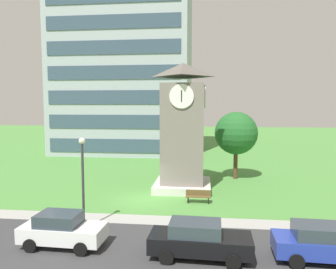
{
  "coord_description": "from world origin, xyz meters",
  "views": [
    {
      "loc": [
        4.39,
        -23.0,
        7.03
      ],
      "look_at": [
        1.35,
        4.33,
        4.47
      ],
      "focal_mm": 34.37,
      "sensor_mm": 36.0,
      "label": 1
    }
  ],
  "objects_px": {
    "clock_tower": "(183,134)",
    "park_bench": "(198,196)",
    "tree_by_building": "(236,133)",
    "parked_car_white": "(62,229)",
    "street_lamp": "(83,172)",
    "parked_car_blue": "(323,243)",
    "parked_car_black": "(199,239)"
  },
  "relations": [
    {
      "from": "clock_tower",
      "to": "park_bench",
      "type": "bearing_deg",
      "value": -69.55
    },
    {
      "from": "tree_by_building",
      "to": "parked_car_white",
      "type": "relative_size",
      "value": 1.52
    },
    {
      "from": "park_bench",
      "to": "tree_by_building",
      "type": "bearing_deg",
      "value": 66.98
    },
    {
      "from": "street_lamp",
      "to": "parked_car_blue",
      "type": "bearing_deg",
      "value": -11.61
    },
    {
      "from": "clock_tower",
      "to": "street_lamp",
      "type": "height_order",
      "value": "clock_tower"
    },
    {
      "from": "parked_car_white",
      "to": "street_lamp",
      "type": "bearing_deg",
      "value": 84.19
    },
    {
      "from": "street_lamp",
      "to": "parked_car_white",
      "type": "distance_m",
      "value": 3.33
    },
    {
      "from": "clock_tower",
      "to": "tree_by_building",
      "type": "relative_size",
      "value": 1.63
    },
    {
      "from": "clock_tower",
      "to": "tree_by_building",
      "type": "bearing_deg",
      "value": 42.38
    },
    {
      "from": "clock_tower",
      "to": "street_lamp",
      "type": "distance_m",
      "value": 10.65
    },
    {
      "from": "tree_by_building",
      "to": "park_bench",
      "type": "bearing_deg",
      "value": -113.02
    },
    {
      "from": "clock_tower",
      "to": "street_lamp",
      "type": "xyz_separation_m",
      "value": [
        -5.0,
        -9.31,
        -1.36
      ]
    },
    {
      "from": "parked_car_black",
      "to": "parked_car_blue",
      "type": "xyz_separation_m",
      "value": [
        5.52,
        0.23,
        -0.0
      ]
    },
    {
      "from": "clock_tower",
      "to": "tree_by_building",
      "type": "distance_m",
      "value": 6.42
    },
    {
      "from": "parked_car_blue",
      "to": "tree_by_building",
      "type": "bearing_deg",
      "value": 98.2
    },
    {
      "from": "parked_car_white",
      "to": "parked_car_blue",
      "type": "height_order",
      "value": "same"
    },
    {
      "from": "park_bench",
      "to": "parked_car_blue",
      "type": "bearing_deg",
      "value": -55.0
    },
    {
      "from": "park_bench",
      "to": "parked_car_black",
      "type": "distance_m",
      "value": 8.39
    },
    {
      "from": "parked_car_blue",
      "to": "parked_car_black",
      "type": "bearing_deg",
      "value": -177.61
    },
    {
      "from": "clock_tower",
      "to": "parked_car_white",
      "type": "relative_size",
      "value": 2.49
    },
    {
      "from": "clock_tower",
      "to": "parked_car_blue",
      "type": "xyz_separation_m",
      "value": [
        7.06,
        -11.78,
        -3.78
      ]
    },
    {
      "from": "clock_tower",
      "to": "parked_car_blue",
      "type": "bearing_deg",
      "value": -59.07
    },
    {
      "from": "clock_tower",
      "to": "street_lamp",
      "type": "bearing_deg",
      "value": -118.23
    },
    {
      "from": "park_bench",
      "to": "parked_car_black",
      "type": "height_order",
      "value": "parked_car_black"
    },
    {
      "from": "park_bench",
      "to": "street_lamp",
      "type": "relative_size",
      "value": 0.35
    },
    {
      "from": "parked_car_white",
      "to": "parked_car_black",
      "type": "distance_m",
      "value": 6.78
    },
    {
      "from": "park_bench",
      "to": "parked_car_black",
      "type": "relative_size",
      "value": 0.38
    },
    {
      "from": "clock_tower",
      "to": "parked_car_blue",
      "type": "distance_m",
      "value": 14.25
    },
    {
      "from": "parked_car_blue",
      "to": "parked_car_white",
      "type": "bearing_deg",
      "value": 179.02
    },
    {
      "from": "tree_by_building",
      "to": "parked_car_white",
      "type": "distance_m",
      "value": 19.08
    },
    {
      "from": "tree_by_building",
      "to": "parked_car_white",
      "type": "height_order",
      "value": "tree_by_building"
    },
    {
      "from": "street_lamp",
      "to": "tree_by_building",
      "type": "bearing_deg",
      "value": 54.46
    }
  ]
}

